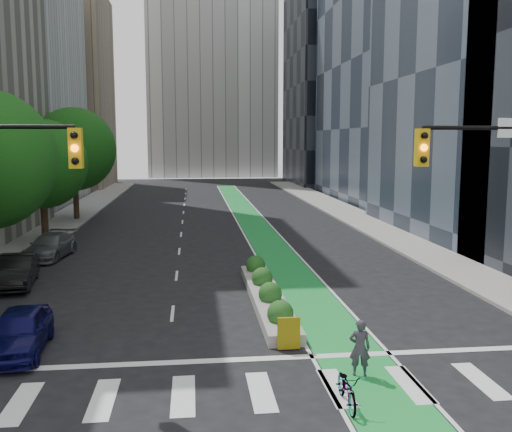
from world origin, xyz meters
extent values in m
plane|color=black|center=(0.00, 0.00, 0.00)|extent=(160.00, 160.00, 0.00)
cube|color=gray|center=(-11.80, 25.00, 0.07)|extent=(3.60, 90.00, 0.15)
cube|color=gray|center=(11.80, 25.00, 0.07)|extent=(3.60, 90.00, 0.15)
cube|color=#1A9239|center=(3.00, 30.00, 0.01)|extent=(2.20, 70.00, 0.01)
cube|color=tan|center=(-20.00, 66.00, 13.00)|extent=(14.00, 16.00, 26.00)
cube|color=black|center=(20.00, 68.00, 14.00)|extent=(14.00, 18.00, 28.00)
cylinder|color=black|center=(-11.00, 22.00, 2.24)|extent=(0.44, 0.44, 4.48)
sphere|color=#16450E|center=(-11.00, 22.00, 4.96)|extent=(5.60, 5.60, 5.60)
cylinder|color=black|center=(-11.00, 32.00, 2.58)|extent=(0.44, 0.44, 5.15)
sphere|color=#16450E|center=(-11.00, 32.00, 5.70)|extent=(6.60, 6.60, 6.60)
cube|color=gold|center=(-4.70, 0.50, 6.25)|extent=(0.34, 0.28, 1.05)
sphere|color=orange|center=(-4.70, 0.34, 6.25)|extent=(0.20, 0.20, 0.20)
cube|color=gold|center=(4.70, 0.50, 6.25)|extent=(0.34, 0.28, 1.05)
sphere|color=orange|center=(4.70, 0.34, 6.25)|extent=(0.20, 0.20, 0.20)
cube|color=white|center=(7.17, 0.47, 6.80)|extent=(0.55, 0.04, 0.55)
cube|color=gray|center=(1.20, 7.00, 0.20)|extent=(1.20, 10.00, 0.40)
cube|color=yellow|center=(1.20, 1.80, 0.55)|extent=(0.70, 0.12, 1.00)
sphere|color=#194C19|center=(1.20, 3.50, 0.65)|extent=(0.90, 0.90, 0.90)
sphere|color=#194C19|center=(1.20, 6.00, 0.65)|extent=(0.90, 0.90, 0.90)
sphere|color=#194C19|center=(1.20, 8.50, 0.65)|extent=(0.90, 0.90, 0.90)
sphere|color=#194C19|center=(1.20, 11.00, 0.65)|extent=(0.90, 0.90, 0.90)
imported|color=gray|center=(2.00, -2.00, 0.46)|extent=(0.66, 1.75, 0.91)
imported|color=#332E38|center=(2.82, -0.29, 0.80)|extent=(0.65, 0.49, 1.60)
imported|color=#0B0B44|center=(-7.00, 2.52, 0.68)|extent=(1.86, 4.07, 1.35)
imported|color=black|center=(-9.50, 10.81, 0.69)|extent=(2.03, 4.38, 1.39)
imported|color=#555859|center=(-9.50, 16.97, 0.66)|extent=(2.45, 4.76, 1.32)
camera|label=1|loc=(-1.69, -14.90, 6.48)|focal=40.00mm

